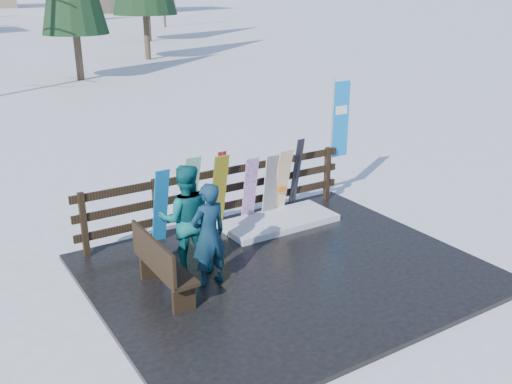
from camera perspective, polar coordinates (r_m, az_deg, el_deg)
ground at (r=9.42m, az=3.01°, el=-8.13°), size 700.00×700.00×0.00m
deck at (r=9.40m, az=3.02°, el=-7.92°), size 6.00×5.00×0.08m
fence at (r=10.83m, az=-3.62°, el=-0.01°), size 5.60×0.10×1.15m
snow_patch at (r=11.03m, az=2.30°, el=-2.93°), size 2.23×1.00×0.12m
bench at (r=8.52m, az=-9.51°, el=-7.09°), size 0.40×1.50×0.97m
snowboard_0 at (r=10.10m, az=-9.51°, el=-1.42°), size 0.26×0.39×1.43m
snowboard_1 at (r=10.29m, az=-6.65°, el=-0.44°), size 0.29×0.47×1.58m
snowboard_2 at (r=10.55m, az=-3.75°, el=-0.04°), size 0.29×0.36×1.50m
snowboard_3 at (r=10.90m, az=-0.62°, el=0.19°), size 0.27×0.25×1.33m
snowboard_4 at (r=11.14m, az=1.44°, el=0.55°), size 0.29×0.20×1.30m
snowboard_5 at (r=11.27m, az=2.60°, el=0.99°), size 0.31×0.34×1.38m
ski_pair_a at (r=10.63m, az=-3.65°, el=0.23°), size 0.16×0.27×1.54m
ski_pair_b at (r=11.52m, az=4.02°, el=1.78°), size 0.17×0.31×1.53m
rental_flag at (r=12.18m, az=8.26°, el=6.74°), size 0.45×0.04×2.60m
person_front at (r=8.61m, az=-4.75°, el=-4.30°), size 0.63×0.45×1.65m
person_back at (r=9.05m, az=-7.04°, el=-2.68°), size 1.06×0.95×1.78m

